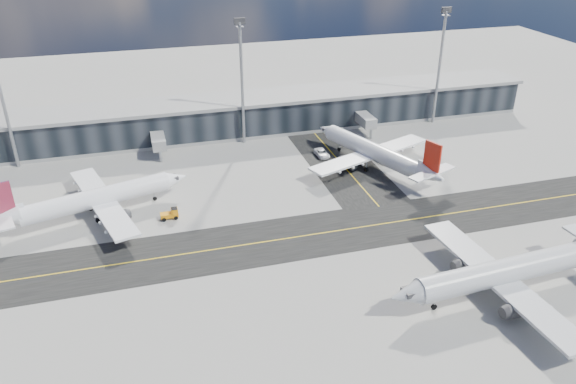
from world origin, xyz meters
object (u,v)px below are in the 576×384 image
(airliner_redtail, at_px, (375,153))
(service_van, at_px, (322,153))
(airliner_near, at_px, (508,271))
(baggage_tug, at_px, (171,214))
(airliner_af, at_px, (94,199))

(airliner_redtail, height_order, service_van, airliner_redtail)
(airliner_near, distance_m, baggage_tug, 57.37)
(airliner_redtail, bearing_deg, baggage_tug, 171.91)
(baggage_tug, bearing_deg, airliner_near, 51.42)
(airliner_redtail, relative_size, airliner_near, 0.93)
(airliner_redtail, relative_size, service_van, 6.64)
(airliner_af, distance_m, airliner_redtail, 57.63)
(service_van, bearing_deg, airliner_redtail, -46.34)
(baggage_tug, xyz_separation_m, service_van, (35.37, 18.96, -0.26))
(baggage_tug, relative_size, service_van, 0.60)
(airliner_near, distance_m, service_van, 55.09)
(baggage_tug, height_order, service_van, baggage_tug)
(airliner_near, bearing_deg, airliner_redtail, -2.44)
(airliner_redtail, bearing_deg, airliner_near, -109.63)
(airliner_redtail, distance_m, service_van, 12.91)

